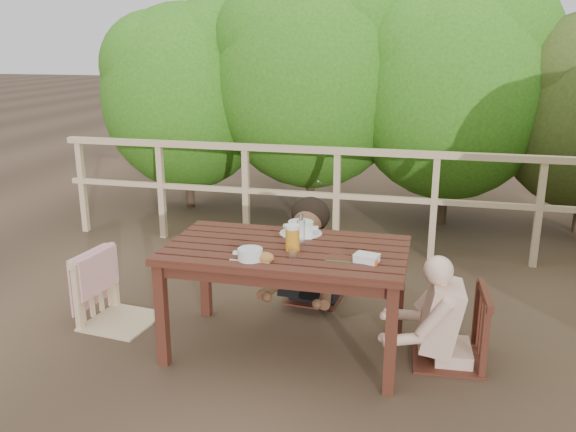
% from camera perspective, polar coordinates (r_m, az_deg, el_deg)
% --- Properties ---
extents(ground, '(60.00, 60.00, 0.00)m').
position_cam_1_polar(ground, '(4.09, -0.17, -12.41)').
color(ground, brown).
rests_on(ground, ground).
extents(table, '(1.51, 0.85, 0.70)m').
position_cam_1_polar(table, '(3.93, -0.17, -7.93)').
color(table, '#3E1B13').
rests_on(table, ground).
extents(chair_left, '(0.53, 0.53, 0.96)m').
position_cam_1_polar(chair_left, '(4.41, -15.86, -3.99)').
color(chair_left, tan).
rests_on(chair_left, ground).
extents(chair_far, '(0.44, 0.44, 0.82)m').
position_cam_1_polar(chair_far, '(4.66, 2.64, -3.20)').
color(chair_far, '#3E1B13').
rests_on(chair_far, ground).
extents(chair_right, '(0.48, 0.48, 0.91)m').
position_cam_1_polar(chair_right, '(3.90, 15.26, -7.02)').
color(chair_right, '#3E1B13').
rests_on(chair_right, ground).
extents(woman, '(0.59, 0.70, 1.31)m').
position_cam_1_polar(woman, '(4.61, 2.72, -0.24)').
color(woman, black).
rests_on(woman, ground).
extents(diner_right, '(0.59, 0.49, 1.14)m').
position_cam_1_polar(diner_right, '(3.86, 15.83, -5.52)').
color(diner_right, '#DDAD97').
rests_on(diner_right, ground).
extents(railing, '(5.60, 0.10, 1.01)m').
position_cam_1_polar(railing, '(5.74, 4.61, 1.48)').
color(railing, tan).
rests_on(railing, ground).
extents(hedge_row, '(6.60, 1.60, 3.80)m').
position_cam_1_polar(hedge_row, '(6.70, 10.11, 15.47)').
color(hedge_row, '#2F6716').
rests_on(hedge_row, ground).
extents(soup_near, '(0.25, 0.25, 0.08)m').
position_cam_1_polar(soup_near, '(3.57, -3.59, -3.73)').
color(soup_near, silver).
rests_on(soup_near, table).
extents(soup_far, '(0.29, 0.29, 0.10)m').
position_cam_1_polar(soup_far, '(4.05, 1.21, -1.17)').
color(soup_far, white).
rests_on(soup_far, table).
extents(bread_roll, '(0.11, 0.09, 0.07)m').
position_cam_1_polar(bread_roll, '(3.56, -2.21, -3.94)').
color(bread_roll, '#B2773B').
rests_on(bread_roll, table).
extents(beer_glass, '(0.09, 0.09, 0.18)m').
position_cam_1_polar(beer_glass, '(3.71, 0.43, -2.15)').
color(beer_glass, gold).
rests_on(beer_glass, table).
extents(bottle, '(0.05, 0.05, 0.22)m').
position_cam_1_polar(bottle, '(3.80, 1.23, -1.37)').
color(bottle, white).
rests_on(bottle, table).
extents(tumbler, '(0.06, 0.06, 0.07)m').
position_cam_1_polar(tumbler, '(3.57, 0.48, -3.78)').
color(tumbler, white).
rests_on(tumbler, table).
extents(butter_tub, '(0.16, 0.13, 0.06)m').
position_cam_1_polar(butter_tub, '(3.57, 7.43, -4.06)').
color(butter_tub, silver).
rests_on(butter_tub, table).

